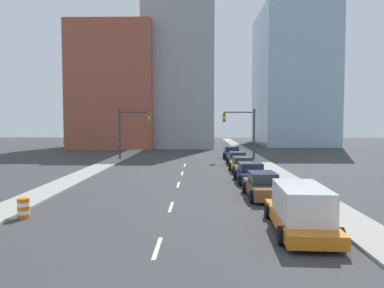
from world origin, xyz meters
name	(u,v)px	position (x,y,z in m)	size (l,w,h in m)	color
sidewalk_left	(128,154)	(-8.35, 45.25, 0.07)	(2.14, 90.50, 0.14)	#9E9B93
sidewalk_right	(249,154)	(8.35, 45.25, 0.07)	(2.14, 90.50, 0.14)	#9E9B93
lane_stripe_at_7m	(157,248)	(0.00, 7.26, 0.00)	(0.16, 2.40, 0.01)	beige
lane_stripe_at_14m	(171,207)	(0.00, 13.80, 0.00)	(0.16, 2.40, 0.01)	beige
lane_stripe_at_21m	(178,185)	(0.00, 20.82, 0.00)	(0.16, 2.40, 0.01)	beige
lane_stripe_at_27m	(182,173)	(0.00, 26.77, 0.00)	(0.16, 2.40, 0.01)	beige
lane_stripe_at_33m	(185,165)	(0.00, 32.89, 0.00)	(0.16, 2.40, 0.01)	beige
building_brick_left	(118,89)	(-13.07, 60.87, 10.42)	(14.00, 16.00, 20.84)	#9E513D
building_office_center	(180,82)	(-2.08, 64.87, 12.07)	(12.00, 20.00, 24.14)	#99999E
building_glass_right	(292,79)	(19.82, 68.87, 13.04)	(13.00, 20.00, 26.09)	#99B7CC
traffic_signal_left	(129,127)	(-6.84, 37.94, 3.90)	(3.80, 0.35, 6.07)	#38383D
traffic_signal_right	(245,127)	(6.87, 37.94, 3.90)	(3.80, 0.35, 6.07)	#38383D
traffic_barrel	(23,208)	(-6.83, 11.32, 0.47)	(0.56, 0.56, 0.95)	orange
box_truck_orange	(301,209)	(5.74, 9.39, 0.94)	(2.61, 6.32, 1.95)	orange
sedan_brown	(263,186)	(5.33, 16.32, 0.71)	(2.06, 4.79, 1.55)	brown
sedan_navy	(250,173)	(5.37, 22.05, 0.68)	(2.25, 4.63, 1.49)	#141E47
sedan_yellow	(243,165)	(5.44, 27.74, 0.64)	(2.28, 4.58, 1.38)	gold
sedan_green	(237,159)	(5.55, 33.63, 0.62)	(2.12, 4.32, 1.35)	#1E6033
sedan_blue	(232,153)	(5.55, 40.02, 0.67)	(2.04, 4.46, 1.49)	navy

